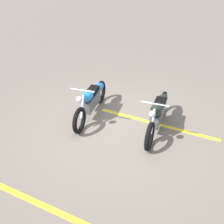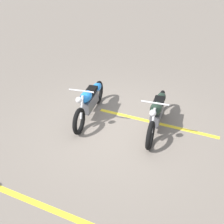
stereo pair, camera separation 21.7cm
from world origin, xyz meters
TOP-DOWN VIEW (x-y plane):
  - ground_plane at (0.00, 0.00)m, footprint 60.00×60.00m
  - motorcycle_bright_foreground at (-0.18, -0.91)m, footprint 2.22×0.71m
  - motorcycle_dark_foreground at (-0.35, 0.88)m, footprint 2.23×0.65m
  - parking_stripe_near at (-0.55, 0.83)m, footprint 0.14×3.20m
  - parking_stripe_mid at (2.85, -0.35)m, footprint 0.14×3.20m

SIDE VIEW (x-z plane):
  - ground_plane at x=0.00m, z-range 0.00..0.00m
  - parking_stripe_near at x=-0.55m, z-range 0.00..0.01m
  - parking_stripe_mid at x=2.85m, z-range 0.00..0.01m
  - motorcycle_bright_foreground at x=-0.18m, z-range -0.06..0.98m
  - motorcycle_dark_foreground at x=-0.35m, z-range -0.06..0.98m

